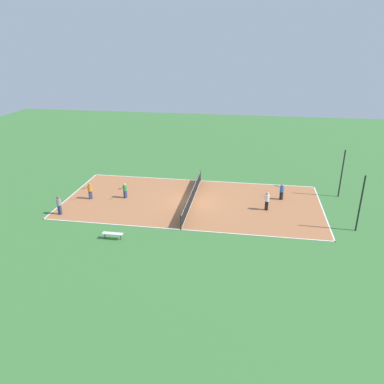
{
  "coord_description": "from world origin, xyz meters",
  "views": [
    {
      "loc": [
        28.99,
        4.69,
        13.0
      ],
      "look_at": [
        0.0,
        0.0,
        0.9
      ],
      "focal_mm": 35.0,
      "sensor_mm": 36.0,
      "label": 1
    }
  ],
  "objects_px": {
    "player_near_white": "(267,200)",
    "fence_post_back_left": "(342,174)",
    "player_baseline_gray": "(59,204)",
    "tennis_ball_far_baseline": "(302,202)",
    "tennis_ball_right_alley": "(170,182)",
    "player_far_green": "(125,190)",
    "tennis_ball_midcourt": "(237,208)",
    "bench": "(113,234)",
    "player_center_orange": "(90,190)",
    "fence_post_back_right": "(360,204)",
    "tennis_net": "(192,196)",
    "player_near_blue": "(282,191)",
    "tennis_ball_near_net": "(86,192)"
  },
  "relations": [
    {
      "from": "tennis_ball_right_alley",
      "to": "tennis_net",
      "type": "bearing_deg",
      "value": 33.97
    },
    {
      "from": "player_near_white",
      "to": "fence_post_back_left",
      "type": "xyz_separation_m",
      "value": [
        -3.92,
        6.37,
        1.22
      ]
    },
    {
      "from": "tennis_net",
      "to": "tennis_ball_midcourt",
      "type": "bearing_deg",
      "value": 77.43
    },
    {
      "from": "player_far_green",
      "to": "tennis_ball_far_baseline",
      "type": "xyz_separation_m",
      "value": [
        -1.53,
        15.19,
        -0.72
      ]
    },
    {
      "from": "player_center_orange",
      "to": "tennis_ball_right_alley",
      "type": "height_order",
      "value": "player_center_orange"
    },
    {
      "from": "bench",
      "to": "fence_post_back_left",
      "type": "distance_m",
      "value": 20.09
    },
    {
      "from": "bench",
      "to": "tennis_ball_right_alley",
      "type": "distance_m",
      "value": 11.57
    },
    {
      "from": "player_baseline_gray",
      "to": "tennis_ball_far_baseline",
      "type": "bearing_deg",
      "value": -150.39
    },
    {
      "from": "tennis_ball_right_alley",
      "to": "tennis_ball_midcourt",
      "type": "distance_m",
      "value": 8.42
    },
    {
      "from": "player_near_white",
      "to": "player_center_orange",
      "type": "relative_size",
      "value": 1.08
    },
    {
      "from": "player_baseline_gray",
      "to": "tennis_ball_right_alley",
      "type": "relative_size",
      "value": 23.1
    },
    {
      "from": "bench",
      "to": "player_center_orange",
      "type": "xyz_separation_m",
      "value": [
        -6.41,
        -4.4,
        0.46
      ]
    },
    {
      "from": "player_near_white",
      "to": "player_far_green",
      "type": "relative_size",
      "value": 1.17
    },
    {
      "from": "tennis_ball_midcourt",
      "to": "fence_post_back_right",
      "type": "relative_size",
      "value": 0.02
    },
    {
      "from": "player_near_white",
      "to": "player_baseline_gray",
      "type": "xyz_separation_m",
      "value": [
        3.44,
        -16.21,
        -0.0
      ]
    },
    {
      "from": "player_near_blue",
      "to": "fence_post_back_right",
      "type": "xyz_separation_m",
      "value": [
        4.91,
        5.06,
        1.3
      ]
    },
    {
      "from": "player_near_blue",
      "to": "tennis_ball_far_baseline",
      "type": "bearing_deg",
      "value": -153.12
    },
    {
      "from": "player_far_green",
      "to": "fence_post_back_right",
      "type": "bearing_deg",
      "value": 106.34
    },
    {
      "from": "player_baseline_gray",
      "to": "fence_post_back_left",
      "type": "bearing_deg",
      "value": -148.36
    },
    {
      "from": "tennis_net",
      "to": "tennis_ball_right_alley",
      "type": "relative_size",
      "value": 150.33
    },
    {
      "from": "tennis_net",
      "to": "tennis_ball_right_alley",
      "type": "height_order",
      "value": "tennis_net"
    },
    {
      "from": "player_baseline_gray",
      "to": "player_far_green",
      "type": "distance_m",
      "value": 5.7
    },
    {
      "from": "player_baseline_gray",
      "to": "tennis_ball_far_baseline",
      "type": "height_order",
      "value": "player_baseline_gray"
    },
    {
      "from": "player_center_orange",
      "to": "fence_post_back_left",
      "type": "distance_m",
      "value": 21.87
    },
    {
      "from": "bench",
      "to": "tennis_ball_right_alley",
      "type": "relative_size",
      "value": 21.41
    },
    {
      "from": "tennis_ball_midcourt",
      "to": "player_far_green",
      "type": "bearing_deg",
      "value": -94.21
    },
    {
      "from": "tennis_ball_right_alley",
      "to": "tennis_ball_far_baseline",
      "type": "xyz_separation_m",
      "value": [
        2.83,
        12.12,
        0.0
      ]
    },
    {
      "from": "player_near_blue",
      "to": "player_baseline_gray",
      "type": "distance_m",
      "value": 18.47
    },
    {
      "from": "player_far_green",
      "to": "fence_post_back_left",
      "type": "relative_size",
      "value": 0.32
    },
    {
      "from": "player_far_green",
      "to": "tennis_ball_right_alley",
      "type": "height_order",
      "value": "player_far_green"
    },
    {
      "from": "player_center_orange",
      "to": "tennis_ball_right_alley",
      "type": "bearing_deg",
      "value": 173.47
    },
    {
      "from": "player_near_white",
      "to": "player_far_green",
      "type": "height_order",
      "value": "player_near_white"
    },
    {
      "from": "tennis_ball_right_alley",
      "to": "fence_post_back_left",
      "type": "relative_size",
      "value": 0.02
    },
    {
      "from": "bench",
      "to": "player_near_blue",
      "type": "relative_size",
      "value": 1.01
    },
    {
      "from": "tennis_net",
      "to": "fence_post_back_left",
      "type": "height_order",
      "value": "fence_post_back_left"
    },
    {
      "from": "player_near_white",
      "to": "fence_post_back_right",
      "type": "relative_size",
      "value": 0.37
    },
    {
      "from": "player_near_blue",
      "to": "player_baseline_gray",
      "type": "bearing_deg",
      "value": 55.72
    },
    {
      "from": "tennis_ball_near_net",
      "to": "tennis_net",
      "type": "bearing_deg",
      "value": 86.9
    },
    {
      "from": "player_baseline_gray",
      "to": "tennis_ball_midcourt",
      "type": "height_order",
      "value": "player_baseline_gray"
    },
    {
      "from": "tennis_ball_far_baseline",
      "to": "player_baseline_gray",
      "type": "bearing_deg",
      "value": -73.96
    },
    {
      "from": "fence_post_back_left",
      "to": "tennis_ball_right_alley",
      "type": "bearing_deg",
      "value": -93.68
    },
    {
      "from": "player_near_white",
      "to": "fence_post_back_left",
      "type": "height_order",
      "value": "fence_post_back_left"
    },
    {
      "from": "tennis_net",
      "to": "fence_post_back_right",
      "type": "xyz_separation_m",
      "value": [
        3.22,
        12.62,
        1.56
      ]
    },
    {
      "from": "player_near_white",
      "to": "tennis_ball_midcourt",
      "type": "relative_size",
      "value": 23.2
    },
    {
      "from": "bench",
      "to": "player_center_orange",
      "type": "height_order",
      "value": "player_center_orange"
    },
    {
      "from": "bench",
      "to": "player_baseline_gray",
      "type": "distance_m",
      "value": 6.36
    },
    {
      "from": "bench",
      "to": "tennis_ball_midcourt",
      "type": "height_order",
      "value": "bench"
    },
    {
      "from": "player_near_blue",
      "to": "player_baseline_gray",
      "type": "xyz_separation_m",
      "value": [
        5.84,
        -17.53,
        0.08
      ]
    },
    {
      "from": "player_center_orange",
      "to": "player_baseline_gray",
      "type": "bearing_deg",
      "value": 24.58
    },
    {
      "from": "tennis_net",
      "to": "tennis_ball_midcourt",
      "type": "height_order",
      "value": "tennis_net"
    }
  ]
}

